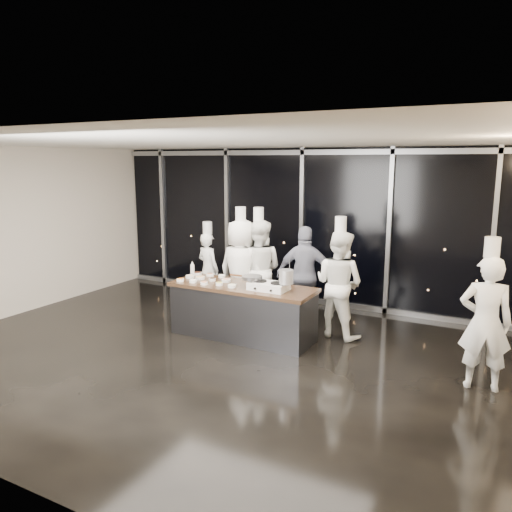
{
  "coord_description": "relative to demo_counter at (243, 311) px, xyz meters",
  "views": [
    {
      "loc": [
        3.97,
        -6.09,
        2.94
      ],
      "look_at": [
        0.1,
        1.2,
        1.35
      ],
      "focal_mm": 35.0,
      "sensor_mm": 36.0,
      "label": 1
    }
  ],
  "objects": [
    {
      "name": "frying_pan",
      "position": [
        0.2,
        -0.05,
        0.62
      ],
      "size": [
        0.58,
        0.34,
        0.06
      ],
      "rotation": [
        0.0,
        0.0,
        -0.02
      ],
      "color": "slate",
      "rests_on": "stove"
    },
    {
      "name": "guest",
      "position": [
        0.64,
        1.19,
        0.44
      ],
      "size": [
        1.13,
        0.69,
        1.79
      ],
      "rotation": [
        0.0,
        0.0,
        3.4
      ],
      "color": "#151D3B",
      "rests_on": "ground"
    },
    {
      "name": "window_wall",
      "position": [
        0.0,
        2.53,
        1.14
      ],
      "size": [
        8.9,
        0.11,
        3.2
      ],
      "color": "black",
      "rests_on": "ground"
    },
    {
      "name": "prep_bowls",
      "position": [
        -0.73,
        0.02,
        0.47
      ],
      "size": [
        1.18,
        0.71,
        0.05
      ],
      "color": "white",
      "rests_on": "demo_counter"
    },
    {
      "name": "ground",
      "position": [
        0.0,
        -0.9,
        -0.45
      ],
      "size": [
        9.0,
        9.0,
        0.0
      ],
      "primitive_type": "plane",
      "color": "black",
      "rests_on": "ground"
    },
    {
      "name": "stock_pot",
      "position": [
        0.83,
        -0.07,
        0.7
      ],
      "size": [
        0.23,
        0.23,
        0.22
      ],
      "primitive_type": "cylinder",
      "rotation": [
        0.0,
        0.0,
        -0.02
      ],
      "color": "#B3B3B5",
      "rests_on": "stove"
    },
    {
      "name": "chef_center",
      "position": [
        -0.25,
        1.04,
        0.49
      ],
      "size": [
        1.06,
        0.91,
        2.1
      ],
      "rotation": [
        0.0,
        0.0,
        3.39
      ],
      "color": "white",
      "rests_on": "ground"
    },
    {
      "name": "demo_counter",
      "position": [
        0.0,
        0.0,
        0.0
      ],
      "size": [
        2.46,
        0.86,
        0.9
      ],
      "color": "#333337",
      "rests_on": "ground"
    },
    {
      "name": "chef_left",
      "position": [
        -0.5,
        0.82,
        0.5
      ],
      "size": [
        0.94,
        0.63,
        2.12
      ],
      "rotation": [
        0.0,
        0.0,
        3.11
      ],
      "color": "white",
      "rests_on": "ground"
    },
    {
      "name": "stove",
      "position": [
        0.52,
        -0.07,
        0.51
      ],
      "size": [
        0.62,
        0.4,
        0.14
      ],
      "rotation": [
        0.0,
        0.0,
        -0.02
      ],
      "color": "white",
      "rests_on": "demo_counter"
    },
    {
      "name": "room_shell",
      "position": [
        0.18,
        -0.9,
        1.79
      ],
      "size": [
        9.02,
        7.02,
        3.21
      ],
      "color": "beige",
      "rests_on": "ground"
    },
    {
      "name": "chef_right",
      "position": [
        1.39,
        0.82,
        0.46
      ],
      "size": [
        1.02,
        0.88,
        2.04
      ],
      "rotation": [
        0.0,
        0.0,
        2.89
      ],
      "color": "white",
      "rests_on": "ground"
    },
    {
      "name": "chef_side",
      "position": [
        3.7,
        -0.21,
        0.45
      ],
      "size": [
        0.71,
        0.52,
        2.01
      ],
      "rotation": [
        0.0,
        0.0,
        3.31
      ],
      "color": "white",
      "rests_on": "ground"
    },
    {
      "name": "chef_far_left",
      "position": [
        -1.56,
        1.33,
        0.33
      ],
      "size": [
        0.63,
        0.5,
        1.73
      ],
      "rotation": [
        0.0,
        0.0,
        2.86
      ],
      "color": "white",
      "rests_on": "ground"
    },
    {
      "name": "squeeze_bottle",
      "position": [
        -1.14,
        0.19,
        0.57
      ],
      "size": [
        0.07,
        0.07,
        0.26
      ],
      "color": "silver",
      "rests_on": "demo_counter"
    }
  ]
}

